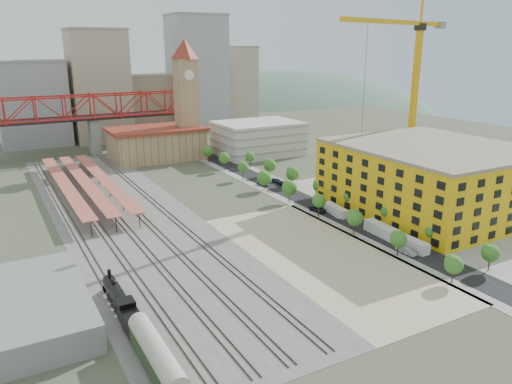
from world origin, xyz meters
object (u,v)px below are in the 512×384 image
coach (157,358)px  site_trailer_d (335,210)px  car_0 (404,250)px  locomotive (121,303)px  site_trailer_b (382,230)px  construction_building (432,178)px  site_trailer_c (337,211)px  tower_crane (411,69)px  site_trailer_a (411,244)px  clock_tower (186,88)px

coach → site_trailer_d: size_ratio=2.06×
car_0 → locomotive: bearing=177.5°
site_trailer_b → car_0: 11.10m
construction_building → car_0: size_ratio=11.90×
construction_building → site_trailer_c: 28.71m
coach → tower_crane: size_ratio=0.30×
tower_crane → site_trailer_d: (-43.52, -18.48, -36.50)m
site_trailer_a → site_trailer_d: (0.00, 28.58, -0.10)m
coach → car_0: bearing=13.8°
construction_building → site_trailer_b: size_ratio=4.85×
tower_crane → coach: bearing=-149.9°
site_trailer_c → site_trailer_d: size_ratio=0.98×
clock_tower → tower_crane: tower_crane is taller
clock_tower → site_trailer_c: bearing=-85.0°
site_trailer_a → car_0: bearing=-163.2°
coach → site_trailer_b: size_ratio=1.73×
construction_building → site_trailer_d: construction_building is taller
site_trailer_d → site_trailer_c: bearing=-80.4°
construction_building → site_trailer_b: construction_building is taller
tower_crane → site_trailer_a: bearing=-132.8°
site_trailer_c → tower_crane: bearing=26.7°
tower_crane → site_trailer_b: 67.83m
site_trailer_a → site_trailer_d: size_ratio=1.08×
construction_building → tower_crane: (17.52, 28.51, 28.29)m
construction_building → site_trailer_a: (-26.00, -18.55, -8.11)m
locomotive → car_0: size_ratio=5.10×
site_trailer_b → site_trailer_a: bearing=-87.7°
car_0 → site_trailer_a: bearing=18.3°
locomotive → tower_crane: (109.52, 43.70, 35.67)m
coach → site_trailer_d: (66.00, 44.96, -1.82)m
site_trailer_b → clock_tower: bearing=96.5°
clock_tower → car_0: 122.79m
clock_tower → site_trailer_a: bearing=-86.1°
construction_building → locomotive: 93.54m
tower_crane → site_trailer_d: size_ratio=6.95×
coach → car_0: size_ratio=4.25×
site_trailer_a → locomotive: bearing=177.0°
tower_crane → car_0: bearing=-134.1°
coach → site_trailer_b: (66.00, 26.13, -1.59)m
locomotive → site_trailer_d: 70.66m
site_trailer_b → car_0: (-3.00, -10.66, -0.70)m
tower_crane → site_trailer_c: size_ratio=7.08×
clock_tower → site_trailer_d: size_ratio=5.92×
site_trailer_b → site_trailer_c: site_trailer_b is taller
clock_tower → site_trailer_b: bearing=-85.8°
site_trailer_b → site_trailer_d: 18.83m
site_trailer_a → coach: bearing=-166.2°
construction_building → site_trailer_c: bearing=160.9°
site_trailer_d → tower_crane: bearing=32.6°
site_trailer_c → site_trailer_d: bearing=92.5°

